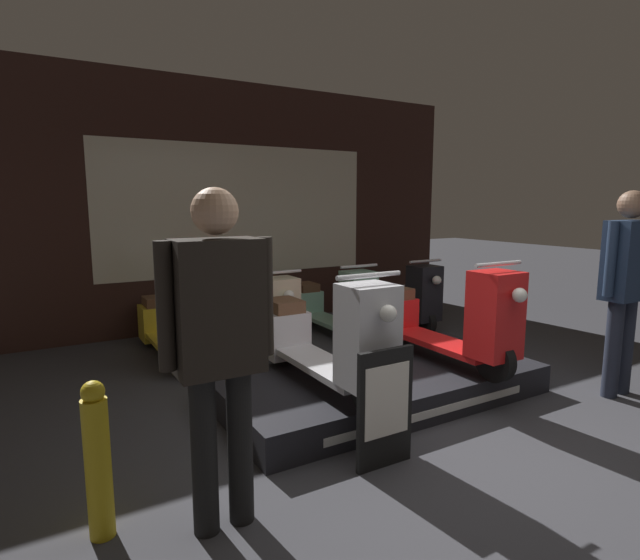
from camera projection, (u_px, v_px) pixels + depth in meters
The scene contains 13 objects.
ground_plane at pixel (467, 448), 3.39m from camera, with size 30.00×30.00×0.00m, color #38383D.
shop_wall_back at pixel (240, 207), 6.67m from camera, with size 6.75×0.09×3.20m.
display_platform at pixel (382, 384), 4.23m from camera, with size 2.72×1.27×0.25m.
scooter_display_left at pixel (323, 339), 3.81m from camera, with size 0.49×1.73×0.95m.
scooter_display_right at pixel (442, 320), 4.42m from camera, with size 0.49×1.73×0.95m.
scooter_backrow_0 at pixel (171, 325), 5.24m from camera, with size 0.49×1.73×0.95m.
scooter_backrow_1 at pixel (258, 315), 5.74m from camera, with size 0.49×1.73×0.95m.
scooter_backrow_2 at pixel (332, 306), 6.23m from camera, with size 0.49×1.73×0.95m.
scooter_backrow_3 at pixel (395, 298), 6.73m from camera, with size 0.49×1.73×0.95m.
person_left_browsing at pixel (219, 334), 2.42m from camera, with size 0.58×0.23×1.72m.
person_right_browsing at pixel (626, 277), 4.18m from camera, with size 0.57×0.23×1.75m.
price_sign_board at pixel (385, 408), 3.10m from camera, with size 0.41×0.04×0.76m.
street_bollard at pixel (98, 461), 2.44m from camera, with size 0.12×0.12×0.81m.
Camera 1 is at (-2.46, -2.24, 1.65)m, focal length 28.00 mm.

